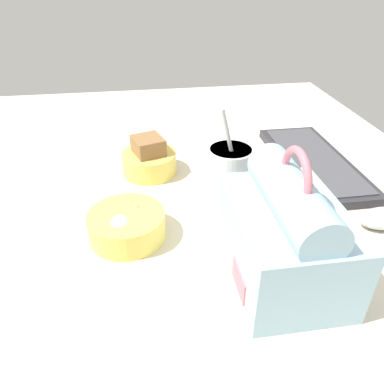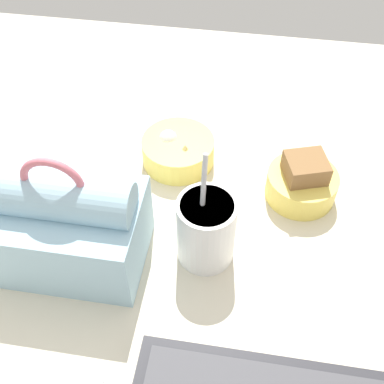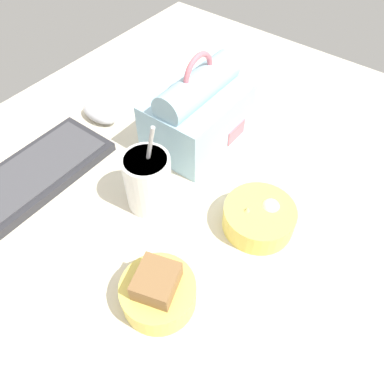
% 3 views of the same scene
% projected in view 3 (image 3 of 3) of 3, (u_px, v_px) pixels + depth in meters
% --- Properties ---
extents(desk_surface, '(1.40, 1.10, 0.02)m').
position_uv_depth(desk_surface, '(175.00, 231.00, 0.67)').
color(desk_surface, beige).
rests_on(desk_surface, ground).
extents(keyboard, '(0.34, 0.14, 0.02)m').
position_uv_depth(keyboard, '(26.00, 180.00, 0.72)').
color(keyboard, '#2D2D33').
rests_on(keyboard, desk_surface).
extents(lunch_bag, '(0.21, 0.15, 0.20)m').
position_uv_depth(lunch_bag, '(198.00, 112.00, 0.75)').
color(lunch_bag, '#9EC6DB').
rests_on(lunch_bag, desk_surface).
extents(soup_cup, '(0.08, 0.08, 0.19)m').
position_uv_depth(soup_cup, '(148.00, 181.00, 0.65)').
color(soup_cup, white).
rests_on(soup_cup, desk_surface).
extents(bento_bowl_sandwich, '(0.11, 0.11, 0.08)m').
position_uv_depth(bento_bowl_sandwich, '(158.00, 291.00, 0.55)').
color(bento_bowl_sandwich, '#EFD65B').
rests_on(bento_bowl_sandwich, desk_surface).
extents(bento_bowl_snacks, '(0.12, 0.12, 0.06)m').
position_uv_depth(bento_bowl_snacks, '(258.00, 217.00, 0.65)').
color(bento_bowl_snacks, '#EFD65B').
rests_on(bento_bowl_snacks, desk_surface).
extents(computer_mouse, '(0.05, 0.09, 0.03)m').
position_uv_depth(computer_mouse, '(100.00, 113.00, 0.84)').
color(computer_mouse, silver).
rests_on(computer_mouse, desk_surface).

